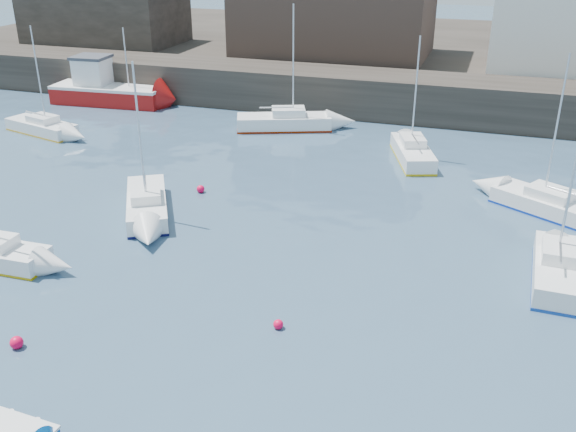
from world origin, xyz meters
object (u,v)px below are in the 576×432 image
(fishing_boat, at_px, (107,88))
(buoy_near, at_px, (18,348))
(sailboat_c, at_px, (556,269))
(sailboat_d, at_px, (554,206))
(sailboat_f, at_px, (413,152))
(buoy_far, at_px, (201,192))
(buoy_mid, at_px, (278,328))
(sailboat_e, at_px, (42,127))
(sailboat_b, at_px, (147,203))
(sailboat_h, at_px, (284,121))

(fishing_boat, distance_m, buoy_near, 33.21)
(sailboat_c, distance_m, sailboat_d, 6.89)
(sailboat_f, bearing_deg, fishing_boat, 166.33)
(buoy_far, bearing_deg, buoy_mid, -52.93)
(sailboat_e, relative_size, buoy_near, 15.97)
(sailboat_d, distance_m, buoy_near, 24.89)
(sailboat_b, height_order, buoy_mid, sailboat_b)
(sailboat_f, bearing_deg, sailboat_d, -37.32)
(fishing_boat, relative_size, buoy_far, 21.83)
(fishing_boat, height_order, buoy_near, fishing_boat)
(buoy_far, bearing_deg, sailboat_h, 87.34)
(fishing_boat, relative_size, sailboat_d, 1.17)
(fishing_boat, height_order, sailboat_e, sailboat_e)
(sailboat_b, distance_m, sailboat_e, 16.54)
(sailboat_e, height_order, buoy_near, sailboat_e)
(sailboat_e, bearing_deg, sailboat_h, 21.66)
(sailboat_h, height_order, buoy_mid, sailboat_h)
(buoy_far, bearing_deg, sailboat_c, -12.99)
(sailboat_c, height_order, buoy_near, sailboat_c)
(sailboat_c, xyz_separation_m, sailboat_h, (-17.01, 16.51, 0.01))
(sailboat_c, xyz_separation_m, buoy_mid, (-9.50, -6.65, -0.53))
(buoy_far, bearing_deg, sailboat_d, 9.04)
(buoy_near, relative_size, buoy_far, 1.07)
(sailboat_e, relative_size, buoy_far, 17.15)
(sailboat_d, height_order, buoy_near, sailboat_d)
(sailboat_f, xyz_separation_m, sailboat_h, (-9.44, 3.68, 0.03))
(sailboat_c, distance_m, sailboat_f, 14.90)
(sailboat_d, xyz_separation_m, buoy_near, (-17.79, -17.40, -0.47))
(sailboat_b, relative_size, buoy_near, 16.82)
(buoy_mid, bearing_deg, buoy_far, 127.07)
(sailboat_h, bearing_deg, fishing_boat, 171.14)
(sailboat_b, height_order, sailboat_h, sailboat_h)
(sailboat_c, height_order, buoy_far, sailboat_c)
(sailboat_d, distance_m, sailboat_e, 32.90)
(buoy_mid, bearing_deg, sailboat_f, 84.33)
(fishing_boat, height_order, sailboat_b, sailboat_b)
(buoy_near, xyz_separation_m, buoy_far, (-0.02, 14.56, 0.00))
(buoy_near, bearing_deg, sailboat_h, 88.82)
(buoy_mid, distance_m, buoy_far, 13.42)
(sailboat_b, xyz_separation_m, buoy_far, (1.39, 3.24, -0.50))
(buoy_near, relative_size, buoy_mid, 1.25)
(sailboat_b, bearing_deg, sailboat_h, 82.87)
(sailboat_h, bearing_deg, buoy_near, -91.18)
(sailboat_f, distance_m, buoy_near, 25.40)
(sailboat_e, bearing_deg, fishing_boat, 92.16)
(sailboat_e, xyz_separation_m, buoy_far, (14.90, -6.30, -0.47))
(sailboat_b, height_order, buoy_near, sailboat_b)
(buoy_near, bearing_deg, buoy_mid, 25.57)
(sailboat_d, height_order, sailboat_f, sailboat_d)
(sailboat_c, relative_size, buoy_far, 16.59)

